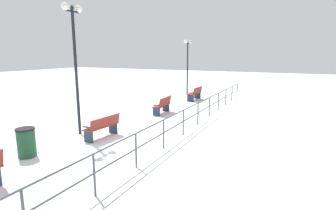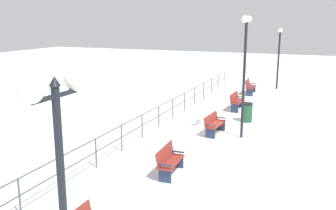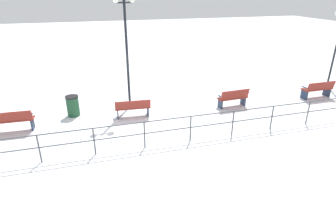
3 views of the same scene
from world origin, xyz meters
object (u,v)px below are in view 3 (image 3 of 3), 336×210
object	(u,v)px
bench_nearest	(318,89)
bench_second	(233,98)
trash_bin	(73,106)
bench_fourth	(12,120)
bench_third	(133,108)
lamppost_middle	(126,31)

from	to	relation	value
bench_nearest	bench_second	xyz separation A→B (m)	(0.10, 4.69, -0.02)
bench_nearest	trash_bin	world-z (taller)	trash_bin
bench_fourth	bench_third	bearing A→B (deg)	-87.45
bench_fourth	trash_bin	xyz separation A→B (m)	(0.96, -2.20, -0.03)
bench_fourth	lamppost_middle	xyz separation A→B (m)	(1.25, -4.73, 3.01)
bench_fourth	trash_bin	world-z (taller)	bench_fourth
bench_nearest	bench_fourth	bearing A→B (deg)	88.62
bench_second	bench_fourth	xyz separation A→B (m)	(0.07, 9.40, 0.03)
bench_nearest	lamppost_middle	world-z (taller)	lamppost_middle
bench_third	bench_fourth	distance (m)	4.70
bench_nearest	bench_third	distance (m)	9.40
bench_nearest	lamppost_middle	size ratio (longest dim) A/B	0.33
lamppost_middle	bench_third	bearing A→B (deg)	178.32
trash_bin	bench_third	bearing A→B (deg)	-109.75
bench_fourth	bench_nearest	bearing A→B (deg)	-88.95
bench_third	trash_bin	xyz separation A→B (m)	(0.90, 2.49, 0.01)
bench_nearest	lamppost_middle	xyz separation A→B (m)	(1.42, 9.37, 3.02)
lamppost_middle	trash_bin	world-z (taller)	lamppost_middle
bench_nearest	bench_fourth	xyz separation A→B (m)	(0.17, 14.10, 0.01)
bench_fourth	lamppost_middle	world-z (taller)	lamppost_middle
bench_second	bench_third	size ratio (longest dim) A/B	0.95
bench_second	lamppost_middle	distance (m)	5.73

